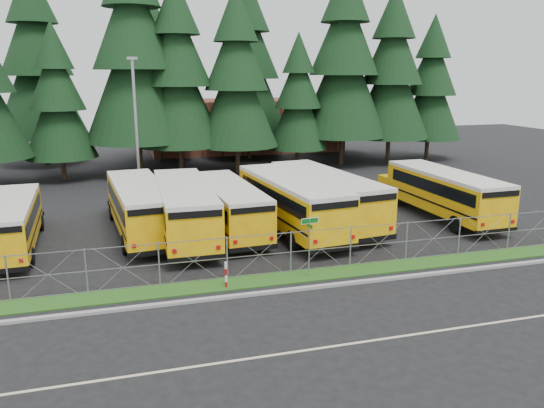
# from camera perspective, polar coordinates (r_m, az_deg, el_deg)

# --- Properties ---
(ground) EXTENTS (120.00, 120.00, 0.00)m
(ground) POSITION_cam_1_polar(r_m,az_deg,el_deg) (26.19, 3.44, -6.37)
(ground) COLOR black
(ground) RESTS_ON ground
(curb) EXTENTS (50.00, 0.25, 0.12)m
(curb) POSITION_cam_1_polar(r_m,az_deg,el_deg) (23.47, 5.96, -8.73)
(curb) COLOR gray
(curb) RESTS_ON ground
(grass_verge) EXTENTS (50.00, 1.40, 0.06)m
(grass_verge) POSITION_cam_1_polar(r_m,az_deg,el_deg) (24.69, 4.75, -7.61)
(grass_verge) COLOR #214B15
(grass_verge) RESTS_ON ground
(road_lane_line) EXTENTS (50.00, 0.12, 0.01)m
(road_lane_line) POSITION_cam_1_polar(r_m,az_deg,el_deg) (19.47, 11.44, -14.10)
(road_lane_line) COLOR beige
(road_lane_line) RESTS_ON ground
(chainlink_fence) EXTENTS (44.00, 0.10, 2.00)m
(chainlink_fence) POSITION_cam_1_polar(r_m,az_deg,el_deg) (24.97, 4.23, -4.98)
(chainlink_fence) COLOR #979BA0
(chainlink_fence) RESTS_ON ground
(brick_building) EXTENTS (22.00, 10.00, 6.00)m
(brick_building) POSITION_cam_1_polar(r_m,az_deg,el_deg) (65.03, -3.20, 8.49)
(brick_building) COLOR brown
(brick_building) RESTS_ON ground
(bus_0) EXTENTS (3.04, 10.53, 2.73)m
(bus_0) POSITION_cam_1_polar(r_m,az_deg,el_deg) (30.85, -26.22, -2.02)
(bus_0) COLOR orange
(bus_0) RESTS_ON ground
(bus_2) EXTENTS (3.88, 11.79, 3.03)m
(bus_2) POSITION_cam_1_polar(r_m,az_deg,el_deg) (31.30, -14.13, -0.49)
(bus_2) COLOR orange
(bus_2) RESTS_ON ground
(bus_3) EXTENTS (2.98, 11.99, 3.14)m
(bus_3) POSITION_cam_1_polar(r_m,az_deg,el_deg) (30.18, -9.45, -0.68)
(bus_3) COLOR orange
(bus_3) RESTS_ON ground
(bus_4) EXTENTS (3.27, 11.17, 2.89)m
(bus_4) POSITION_cam_1_polar(r_m,az_deg,el_deg) (31.01, -4.80, -0.38)
(bus_4) COLOR orange
(bus_4) RESTS_ON ground
(bus_5) EXTENTS (4.22, 12.54, 3.22)m
(bus_5) POSITION_cam_1_polar(r_m,az_deg,el_deg) (31.09, 1.75, 0.01)
(bus_5) COLOR orange
(bus_5) RESTS_ON ground
(bus_6) EXTENTS (4.45, 12.56, 3.22)m
(bus_6) POSITION_cam_1_polar(r_m,az_deg,el_deg) (32.67, 5.45, 0.64)
(bus_6) COLOR orange
(bus_6) RESTS_ON ground
(bus_east) EXTENTS (3.05, 11.69, 3.05)m
(bus_east) POSITION_cam_1_polar(r_m,az_deg,el_deg) (35.69, 17.70, 1.03)
(bus_east) COLOR orange
(bus_east) RESTS_ON ground
(street_sign) EXTENTS (0.84, 0.55, 2.81)m
(street_sign) POSITION_cam_1_polar(r_m,az_deg,el_deg) (23.79, 4.05, -3.31)
(street_sign) COLOR #979BA0
(street_sign) RESTS_ON ground
(striped_bollard) EXTENTS (0.11, 0.11, 1.20)m
(striped_bollard) POSITION_cam_1_polar(r_m,az_deg,el_deg) (23.10, -4.97, -7.64)
(striped_bollard) COLOR #B20C0C
(striped_bollard) RESTS_ON ground
(light_standard) EXTENTS (0.70, 0.35, 10.14)m
(light_standard) POSITION_cam_1_polar(r_m,az_deg,el_deg) (38.26, -14.41, 8.11)
(light_standard) COLOR #979BA0
(light_standard) RESTS_ON ground
(conifer_2) EXTENTS (6.05, 6.05, 13.37)m
(conifer_2) POSITION_cam_1_polar(r_m,az_deg,el_deg) (49.07, -22.08, 10.10)
(conifer_2) COLOR black
(conifer_2) RESTS_ON ground
(conifer_3) EXTENTS (9.39, 9.39, 20.77)m
(conifer_3) POSITION_cam_1_polar(r_m,az_deg,el_deg) (49.90, -14.58, 14.97)
(conifer_3) COLOR black
(conifer_3) RESTS_ON ground
(conifer_4) EXTENTS (7.94, 7.94, 17.57)m
(conifer_4) POSITION_cam_1_polar(r_m,az_deg,el_deg) (49.62, -10.10, 13.34)
(conifer_4) COLOR black
(conifer_4) RESTS_ON ground
(conifer_5) EXTENTS (7.58, 7.58, 16.76)m
(conifer_5) POSITION_cam_1_polar(r_m,az_deg,el_deg) (49.53, -3.84, 13.05)
(conifer_5) COLOR black
(conifer_5) RESTS_ON ground
(conifer_6) EXTENTS (5.83, 5.83, 12.90)m
(conifer_6) POSITION_cam_1_polar(r_m,az_deg,el_deg) (51.99, 2.83, 10.97)
(conifer_6) COLOR black
(conifer_6) RESTS_ON ground
(conifer_7) EXTENTS (8.90, 8.90, 19.68)m
(conifer_7) POSITION_cam_1_polar(r_m,az_deg,el_deg) (54.32, 7.74, 14.57)
(conifer_7) COLOR black
(conifer_7) RESTS_ON ground
(conifer_8) EXTENTS (7.99, 7.99, 17.66)m
(conifer_8) POSITION_cam_1_polar(r_m,az_deg,el_deg) (56.51, 12.76, 13.30)
(conifer_8) COLOR black
(conifer_8) RESTS_ON ground
(conifer_9) EXTENTS (6.82, 6.82, 15.08)m
(conifer_9) POSITION_cam_1_polar(r_m,az_deg,el_deg) (59.89, 16.73, 11.84)
(conifer_9) COLOR black
(conifer_9) RESTS_ON ground
(conifer_10) EXTENTS (8.84, 8.84, 19.56)m
(conifer_10) POSITION_cam_1_polar(r_m,az_deg,el_deg) (58.49, -23.97, 13.42)
(conifer_10) COLOR black
(conifer_10) RESTS_ON ground
(conifer_11) EXTENTS (7.41, 7.41, 16.38)m
(conifer_11) POSITION_cam_1_polar(r_m,az_deg,el_deg) (56.73, -12.27, 12.68)
(conifer_11) COLOR black
(conifer_11) RESTS_ON ground
(conifer_12) EXTENTS (8.53, 8.53, 18.85)m
(conifer_12) POSITION_cam_1_polar(r_m,az_deg,el_deg) (57.82, -2.57, 14.22)
(conifer_12) COLOR black
(conifer_12) RESTS_ON ground
(conifer_13) EXTENTS (6.95, 6.95, 15.38)m
(conifer_13) POSITION_cam_1_polar(r_m,az_deg,el_deg) (61.11, 7.86, 12.45)
(conifer_13) COLOR black
(conifer_13) RESTS_ON ground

